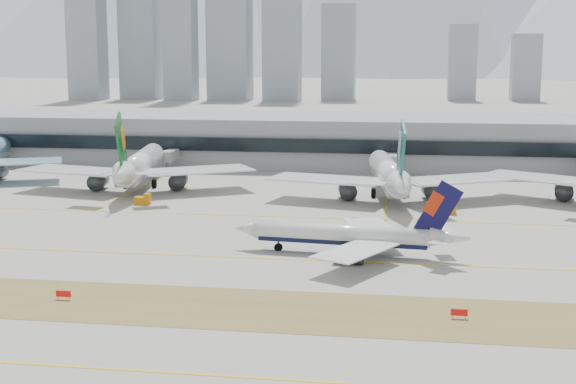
% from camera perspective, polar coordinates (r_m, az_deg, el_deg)
% --- Properties ---
extents(ground, '(3000.00, 3000.00, 0.00)m').
position_cam_1_polar(ground, '(141.66, -3.20, -4.17)').
color(ground, '#A4A099').
rests_on(ground, ground).
extents(apron_markings, '(360.00, 122.22, 0.06)m').
position_cam_1_polar(apron_markings, '(92.01, -10.26, -12.16)').
color(apron_markings, olive).
rests_on(apron_markings, ground).
extents(taxiing_airliner, '(41.18, 35.63, 13.83)m').
position_cam_1_polar(taxiing_airliner, '(137.94, 4.48, -3.14)').
color(taxiing_airliner, white).
rests_on(taxiing_airliner, ground).
extents(widebody_eva, '(59.74, 59.07, 21.55)m').
position_cam_1_polar(widebody_eva, '(208.16, -10.57, 1.80)').
color(widebody_eva, white).
rests_on(widebody_eva, ground).
extents(widebody_cathay, '(58.59, 57.83, 21.08)m').
position_cam_1_polar(widebody_cathay, '(192.26, 7.22, 1.19)').
color(widebody_cathay, white).
rests_on(widebody_cathay, ground).
extents(terminal, '(280.00, 43.10, 15.00)m').
position_cam_1_polar(terminal, '(252.35, 2.15, 3.75)').
color(terminal, gray).
rests_on(terminal, ground).
extents(hold_sign_left, '(2.20, 0.15, 1.35)m').
position_cam_1_polar(hold_sign_left, '(117.81, -15.68, -6.99)').
color(hold_sign_left, red).
rests_on(hold_sign_left, ground).
extents(hold_sign_right, '(2.20, 0.15, 1.35)m').
position_cam_1_polar(hold_sign_right, '(107.99, 12.08, -8.38)').
color(hold_sign_right, red).
rests_on(hold_sign_right, ground).
extents(gse_c, '(3.55, 2.00, 2.60)m').
position_cam_1_polar(gse_c, '(176.21, 11.37, -1.22)').
color(gse_c, orange).
rests_on(gse_c, ground).
extents(gse_b, '(3.55, 2.00, 2.60)m').
position_cam_1_polar(gse_b, '(186.67, -10.26, -0.57)').
color(gse_b, orange).
rests_on(gse_b, ground).
extents(city_skyline, '(342.00, 49.80, 140.00)m').
position_cam_1_polar(city_skyline, '(603.45, -4.36, 11.29)').
color(city_skyline, '#8C96A0').
rests_on(city_skyline, ground).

